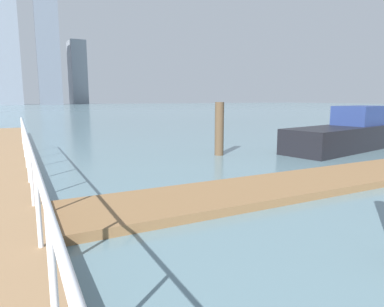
% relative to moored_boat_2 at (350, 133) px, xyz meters
% --- Properties ---
extents(ground_plane, '(300.00, 300.00, 0.00)m').
position_rel_moored_boat_2_xyz_m(ground_plane, '(-9.95, 4.15, -0.70)').
color(ground_plane, slate).
extents(floating_dock, '(13.23, 2.00, 0.18)m').
position_rel_moored_boat_2_xyz_m(floating_dock, '(-6.84, -4.02, -0.61)').
color(floating_dock, olive).
rests_on(floating_dock, ground_plane).
extents(boardwalk_railing, '(0.06, 24.28, 1.08)m').
position_rel_moored_boat_2_xyz_m(boardwalk_railing, '(-13.10, -6.76, 0.55)').
color(boardwalk_railing, white).
rests_on(boardwalk_railing, boardwalk).
extents(dock_piling_0, '(0.35, 0.35, 2.10)m').
position_rel_moored_boat_2_xyz_m(dock_piling_0, '(-6.17, 1.19, 0.35)').
color(dock_piling_0, brown).
rests_on(dock_piling_0, ground_plane).
extents(moored_boat_2, '(7.70, 3.37, 1.90)m').
position_rel_moored_boat_2_xyz_m(moored_boat_2, '(0.00, 0.00, 0.00)').
color(moored_boat_2, black).
rests_on(moored_boat_2, ground_plane).
extents(skyline_tower_3, '(8.81, 6.99, 60.00)m').
position_rel_moored_boat_2_xyz_m(skyline_tower_3, '(-0.44, 138.24, 29.30)').
color(skyline_tower_3, slate).
rests_on(skyline_tower_3, ground_plane).
extents(skyline_tower_4, '(7.16, 11.51, 28.39)m').
position_rel_moored_boat_2_xyz_m(skyline_tower_4, '(13.26, 157.25, 13.50)').
color(skyline_tower_4, '#8C939E').
rests_on(skyline_tower_4, ground_plane).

